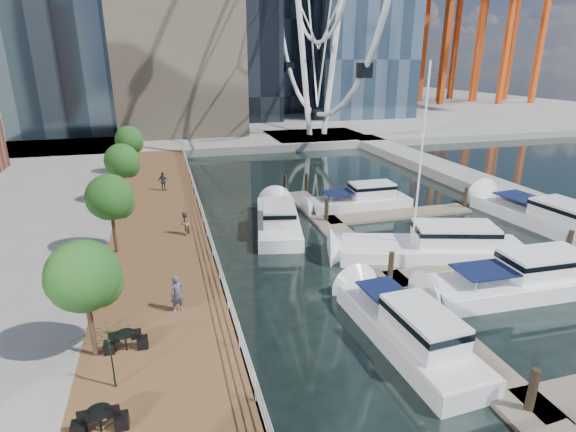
{
  "coord_description": "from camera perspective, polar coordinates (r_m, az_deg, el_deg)",
  "views": [
    {
      "loc": [
        -8.27,
        -11.67,
        11.49
      ],
      "look_at": [
        -1.69,
        11.86,
        3.0
      ],
      "focal_mm": 28.0,
      "sensor_mm": 36.0,
      "label": 1
    }
  ],
  "objects": [
    {
      "name": "seawall",
      "position": [
        28.94,
        -9.96,
        -3.47
      ],
      "size": [
        0.25,
        60.0,
        1.0
      ],
      "primitive_type": "cube",
      "color": "#595954",
      "rests_on": "ground"
    },
    {
      "name": "land_far",
      "position": [
        114.5,
        -11.72,
        13.26
      ],
      "size": [
        200.0,
        114.0,
        1.0
      ],
      "primitive_type": "cube",
      "color": "gray",
      "rests_on": "ground"
    },
    {
      "name": "breakwater",
      "position": [
        43.85,
        25.27,
        2.78
      ],
      "size": [
        4.0,
        60.0,
        1.0
      ],
      "primitive_type": "cube",
      "color": "gray",
      "rests_on": "ground"
    },
    {
      "name": "port_cranes",
      "position": [
        131.76,
        21.18,
        21.68
      ],
      "size": [
        40.0,
        52.0,
        38.0
      ],
      "color": "#D84C14",
      "rests_on": "ground"
    },
    {
      "name": "pier",
      "position": [
        68.34,
        3.66,
        9.86
      ],
      "size": [
        14.0,
        12.0,
        1.0
      ],
      "primitive_type": "cube",
      "color": "gray",
      "rests_on": "ground"
    },
    {
      "name": "yacht_foreground",
      "position": [
        26.73,
        27.25,
        -8.6
      ],
      "size": [
        11.16,
        3.32,
        2.15
      ],
      "primitive_type": null,
      "rotation": [
        0.0,
        0.0,
        1.54
      ],
      "color": "white",
      "rests_on": "ground"
    },
    {
      "name": "boardwalk",
      "position": [
        28.86,
        -15.9,
        -4.0
      ],
      "size": [
        6.0,
        60.0,
        1.0
      ],
      "primitive_type": "cube",
      "color": "brown",
      "rests_on": "ground"
    },
    {
      "name": "floating_docks",
      "position": [
        29.21,
        19.67,
        -4.14
      ],
      "size": [
        16.0,
        34.0,
        2.6
      ],
      "color": "#6D6051",
      "rests_on": "ground"
    },
    {
      "name": "pedestrian_far",
      "position": [
        39.53,
        -15.55,
        4.26
      ],
      "size": [
        1.01,
        0.72,
        1.6
      ],
      "primitive_type": "imported",
      "rotation": [
        0.0,
        0.0,
        2.74
      ],
      "color": "#383C46",
      "rests_on": "boardwalk"
    },
    {
      "name": "railing",
      "position": [
        28.55,
        -10.28,
        -1.59
      ],
      "size": [
        0.1,
        60.0,
        1.05
      ],
      "primitive_type": null,
      "color": "white",
      "rests_on": "boardwalk"
    },
    {
      "name": "pedestrian_near",
      "position": [
        20.47,
        -13.87,
        -9.58
      ],
      "size": [
        0.69,
        0.54,
        1.67
      ],
      "primitive_type": "imported",
      "rotation": [
        0.0,
        0.0,
        0.26
      ],
      "color": "#53536F",
      "rests_on": "boardwalk"
    },
    {
      "name": "street_trees",
      "position": [
        26.85,
        -21.72,
        2.21
      ],
      "size": [
        2.6,
        42.6,
        4.6
      ],
      "color": "#3F2B1C",
      "rests_on": "ground"
    },
    {
      "name": "pedestrian_mid",
      "position": [
        29.05,
        -13.01,
        -0.89
      ],
      "size": [
        0.89,
        0.95,
        1.55
      ],
      "primitive_type": "imported",
      "rotation": [
        0.0,
        0.0,
        -2.11
      ],
      "color": "#816759",
      "rests_on": "boardwalk"
    },
    {
      "name": "moored_yachts",
      "position": [
        29.28,
        18.77,
        -5.03
      ],
      "size": [
        23.94,
        34.93,
        11.5
      ],
      "color": "white",
      "rests_on": "ground"
    },
    {
      "name": "ground",
      "position": [
        18.34,
        16.29,
        -20.52
      ],
      "size": [
        520.0,
        520.0,
        0.0
      ],
      "primitive_type": "plane",
      "color": "black",
      "rests_on": "ground"
    }
  ]
}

